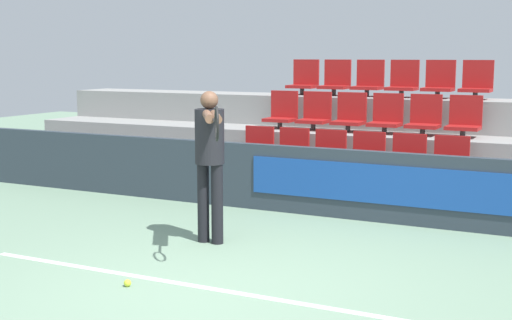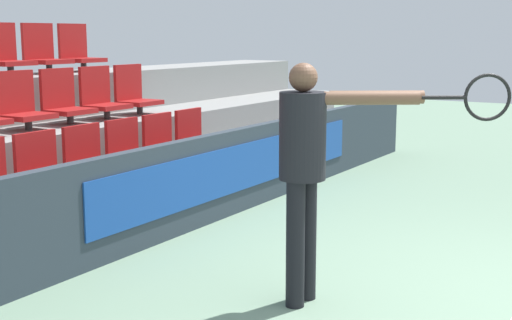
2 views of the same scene
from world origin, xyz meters
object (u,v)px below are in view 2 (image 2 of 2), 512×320
(stadium_chair_5, at_px, (195,139))
(stadium_chair_9, at_px, (64,101))
(stadium_chair_4, at_px, (164,146))
(stadium_chair_3, at_px, (130,153))
(stadium_chair_1, at_px, (44,171))
(stadium_chair_2, at_px, (90,162))
(stadium_chair_11, at_px, (134,94))
(stadium_chair_17, at_px, (79,52))
(stadium_chair_10, at_px, (101,97))
(stadium_chair_8, at_px, (22,106))
(tennis_player, at_px, (313,157))
(stadium_chair_16, at_px, (44,53))
(stadium_chair_15, at_px, (5,54))

(stadium_chair_5, bearing_deg, stadium_chair_9, 141.66)
(stadium_chair_4, bearing_deg, stadium_chair_5, 0.00)
(stadium_chair_3, relative_size, stadium_chair_9, 1.00)
(stadium_chair_1, relative_size, stadium_chair_2, 1.00)
(stadium_chair_3, bearing_deg, stadium_chair_4, 0.00)
(stadium_chair_11, height_order, stadium_chair_17, stadium_chair_17)
(stadium_chair_10, height_order, stadium_chair_11, same)
(stadium_chair_8, bearing_deg, stadium_chair_1, -122.30)
(stadium_chair_2, relative_size, stadium_chair_4, 1.00)
(stadium_chair_9, xyz_separation_m, stadium_chair_17, (1.09, 0.86, 0.47))
(stadium_chair_10, xyz_separation_m, tennis_player, (-1.51, -3.35, -0.14))
(stadium_chair_5, bearing_deg, tennis_player, -129.49)
(stadium_chair_2, xyz_separation_m, stadium_chair_4, (1.09, 0.00, 0.00))
(stadium_chair_9, bearing_deg, stadium_chair_16, 57.70)
(stadium_chair_2, height_order, stadium_chair_15, stadium_chair_15)
(stadium_chair_3, distance_m, stadium_chair_9, 0.98)
(stadium_chair_17, bearing_deg, tennis_player, -115.96)
(stadium_chair_1, xyz_separation_m, stadium_chair_8, (0.55, 0.86, 0.47))
(stadium_chair_8, height_order, stadium_chair_10, same)
(stadium_chair_1, distance_m, stadium_chair_4, 1.64)
(stadium_chair_10, height_order, tennis_player, tennis_player)
(stadium_chair_3, height_order, stadium_chair_10, stadium_chair_10)
(stadium_chair_9, relative_size, stadium_chair_15, 1.00)
(stadium_chair_9, relative_size, stadium_chair_17, 1.00)
(stadium_chair_1, distance_m, stadium_chair_5, 2.18)
(stadium_chair_15, bearing_deg, stadium_chair_17, 0.00)
(stadium_chair_3, distance_m, stadium_chair_8, 1.12)
(stadium_chair_4, distance_m, stadium_chair_8, 1.47)
(stadium_chair_11, height_order, tennis_player, tennis_player)
(stadium_chair_11, bearing_deg, stadium_chair_2, -152.20)
(stadium_chair_8, relative_size, stadium_chair_17, 1.00)
(stadium_chair_11, relative_size, stadium_chair_15, 1.00)
(stadium_chair_15, height_order, stadium_chair_17, same)
(stadium_chair_1, distance_m, stadium_chair_9, 1.47)
(stadium_chair_3, relative_size, stadium_chair_16, 1.00)
(stadium_chair_8, bearing_deg, stadium_chair_17, 27.80)
(stadium_chair_4, bearing_deg, stadium_chair_9, 122.30)
(stadium_chair_15, height_order, stadium_chair_16, same)
(stadium_chair_1, xyz_separation_m, stadium_chair_17, (2.18, 1.73, 0.94))
(stadium_chair_1, relative_size, tennis_player, 0.34)
(stadium_chair_2, bearing_deg, stadium_chair_17, 46.52)
(stadium_chair_2, bearing_deg, stadium_chair_11, 27.80)
(stadium_chair_1, height_order, stadium_chair_11, stadium_chair_11)
(stadium_chair_1, height_order, stadium_chair_2, same)
(stadium_chair_3, height_order, stadium_chair_16, stadium_chair_16)
(stadium_chair_2, bearing_deg, stadium_chair_10, 38.34)
(stadium_chair_5, xyz_separation_m, stadium_chair_10, (-0.55, 0.86, 0.47))
(tennis_player, bearing_deg, stadium_chair_15, 43.92)
(stadium_chair_9, relative_size, stadium_chair_16, 1.00)
(stadium_chair_5, distance_m, stadium_chair_11, 0.98)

